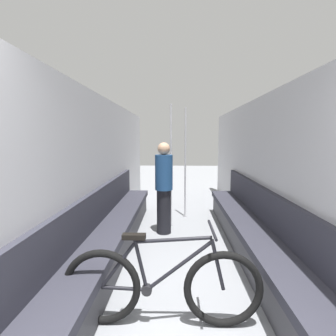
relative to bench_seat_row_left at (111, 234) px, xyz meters
name	(u,v)px	position (x,y,z in m)	size (l,w,h in m)	color
wall_left	(91,175)	(-0.26, 0.01, 0.84)	(0.10, 9.13, 2.28)	#B2B2B7
wall_right	(275,176)	(2.26, 0.01, 0.84)	(0.10, 9.13, 2.28)	#B2B2B7
bench_seat_row_left	(111,234)	(0.00, 0.00, 0.00)	(0.48, 4.60, 0.94)	#3D3D42
bench_seat_row_right	(254,235)	(1.99, 0.00, 0.00)	(0.48, 4.60, 0.94)	#3D3D42
bicycle	(162,286)	(0.80, -1.38, 0.06)	(1.75, 0.46, 0.89)	black
grab_pole_near	(185,164)	(1.10, 1.87, 0.80)	(0.08, 0.08, 2.26)	gray
grab_pole_far	(171,167)	(0.82, 1.29, 0.80)	(0.08, 0.08, 2.26)	gray
passenger_standing	(164,187)	(0.71, 0.88, 0.50)	(0.30, 0.30, 1.57)	black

